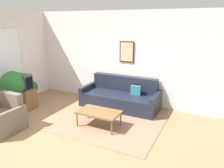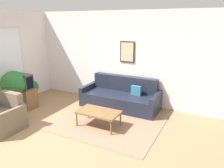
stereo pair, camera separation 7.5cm
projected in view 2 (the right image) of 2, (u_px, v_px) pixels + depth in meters
ground_plane at (53, 140)px, 4.58m from camera, size 16.00×16.00×0.00m
area_rug at (106, 124)px, 5.27m from camera, size 2.52×1.88×0.01m
wall_back at (113, 57)px, 6.58m from camera, size 8.00×0.09×2.70m
couch at (121, 97)px, 6.27m from camera, size 2.21×0.90×0.86m
coffee_table at (99, 113)px, 5.10m from camera, size 0.99×0.57×0.38m
tv_stand at (25, 98)px, 6.23m from camera, size 0.66×0.41×0.56m
tv at (23, 82)px, 6.09m from camera, size 0.57×0.28×0.43m
armchair at (4, 118)px, 4.94m from camera, size 0.76×0.76×0.83m
potted_plant_tall at (14, 85)px, 5.93m from camera, size 0.69×0.69×1.12m
potted_plant_by_window at (32, 89)px, 6.47m from camera, size 0.42×0.42×0.73m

